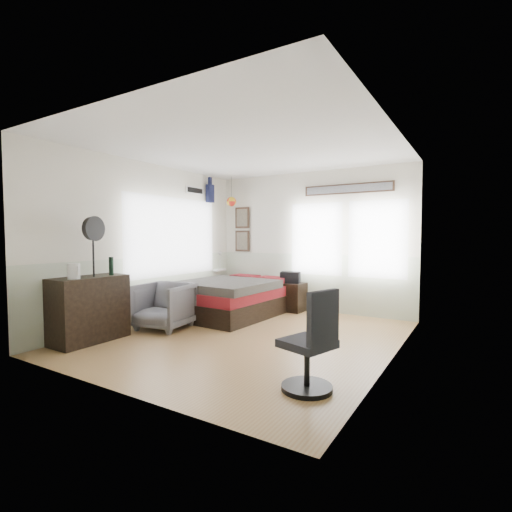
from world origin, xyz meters
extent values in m
cube|color=#B17C47|center=(0.00, 0.00, -0.01)|extent=(4.00, 4.50, 0.01)
cube|color=silver|center=(0.00, 2.25, 1.35)|extent=(4.00, 0.02, 2.70)
cube|color=silver|center=(0.00, -2.25, 1.35)|extent=(4.00, 0.02, 2.70)
cube|color=silver|center=(-2.00, 0.00, 1.35)|extent=(0.02, 4.50, 2.70)
cube|color=silver|center=(2.00, 0.00, 1.35)|extent=(0.02, 4.50, 2.70)
cube|color=white|center=(0.00, 0.00, 2.70)|extent=(4.00, 4.50, 0.02)
cube|color=beige|center=(0.00, 2.24, 0.55)|extent=(4.00, 0.01, 1.10)
cube|color=beige|center=(-1.99, 0.00, 0.55)|extent=(0.01, 4.50, 1.10)
cube|color=beige|center=(1.99, 0.00, 0.55)|extent=(0.01, 4.50, 1.10)
cube|color=silver|center=(-1.96, 0.55, 1.45)|extent=(0.03, 2.20, 1.35)
cube|color=silver|center=(0.15, 2.21, 1.40)|extent=(0.95, 0.03, 1.30)
cube|color=silver|center=(1.30, 2.21, 1.40)|extent=(0.95, 0.03, 1.30)
cube|color=#382215|center=(-1.55, 2.21, 1.35)|extent=(0.35, 0.03, 0.45)
cube|color=#382215|center=(-1.55, 2.21, 1.85)|extent=(0.35, 0.03, 0.45)
cube|color=#7F7259|center=(-1.55, 2.20, 1.35)|extent=(0.27, 0.01, 0.37)
cube|color=#7F7259|center=(-1.55, 2.20, 1.85)|extent=(0.27, 0.01, 0.37)
cube|color=#382215|center=(0.75, 2.21, 2.32)|extent=(1.65, 0.03, 0.18)
cube|color=gray|center=(0.75, 2.20, 2.32)|extent=(1.58, 0.01, 0.13)
cube|color=white|center=(-1.97, 1.15, 2.35)|extent=(0.02, 0.48, 0.14)
sphere|color=red|center=(-1.65, 1.95, 2.18)|extent=(0.20, 0.20, 0.20)
cube|color=black|center=(-1.00, 1.10, 0.16)|extent=(1.53, 2.11, 0.33)
cube|color=maroon|center=(-1.00, 1.10, 0.42)|extent=(1.49, 2.07, 0.18)
cube|color=#494845|center=(-1.00, 0.88, 0.58)|extent=(1.56, 1.56, 0.14)
cube|color=maroon|center=(-1.34, 1.91, 0.58)|extent=(0.58, 0.37, 0.14)
cube|color=maroon|center=(-0.66, 1.91, 0.58)|extent=(0.58, 0.37, 0.14)
cube|color=black|center=(-1.74, -1.34, 0.45)|extent=(0.48, 1.00, 0.90)
imported|color=slate|center=(-1.37, -0.30, 0.36)|extent=(0.88, 0.90, 0.72)
cube|color=black|center=(-0.29, 1.99, 0.27)|extent=(0.56, 0.45, 0.55)
cylinder|color=black|center=(1.49, -1.29, 0.02)|extent=(0.49, 0.49, 0.05)
cylinder|color=black|center=(1.49, -1.29, 0.23)|extent=(0.06, 0.06, 0.37)
cube|color=#222329|center=(1.49, -1.29, 0.45)|extent=(0.54, 0.54, 0.07)
cube|color=#222329|center=(1.67, -1.34, 0.73)|extent=(0.17, 0.39, 0.49)
cylinder|color=silver|center=(-1.65, -1.61, 1.00)|extent=(0.15, 0.15, 0.20)
cube|color=silver|center=(-1.56, -1.61, 1.01)|extent=(0.02, 0.02, 0.12)
cylinder|color=black|center=(-1.64, -1.05, 1.03)|extent=(0.07, 0.07, 0.26)
cylinder|color=black|center=(-1.66, -1.31, 1.22)|extent=(0.03, 0.03, 0.64)
cylinder|color=black|center=(-1.66, -1.31, 1.56)|extent=(0.12, 0.33, 0.32)
cylinder|color=black|center=(-1.62, -1.31, 1.56)|extent=(0.08, 0.34, 0.34)
cube|color=black|center=(-0.29, 1.99, 0.65)|extent=(0.42, 0.33, 0.22)
camera|label=1|loc=(2.87, -4.47, 1.46)|focal=26.00mm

